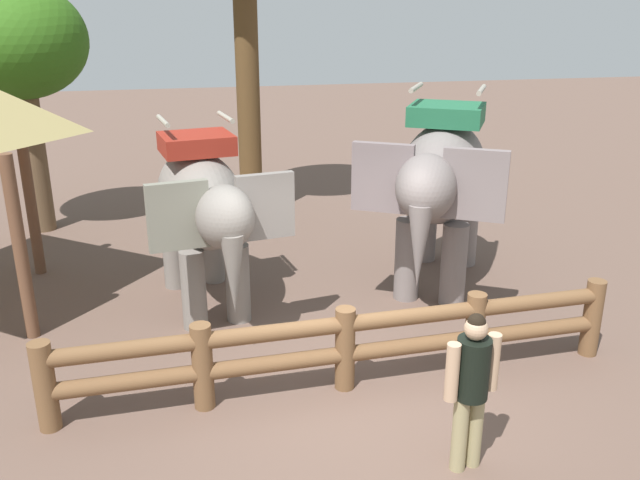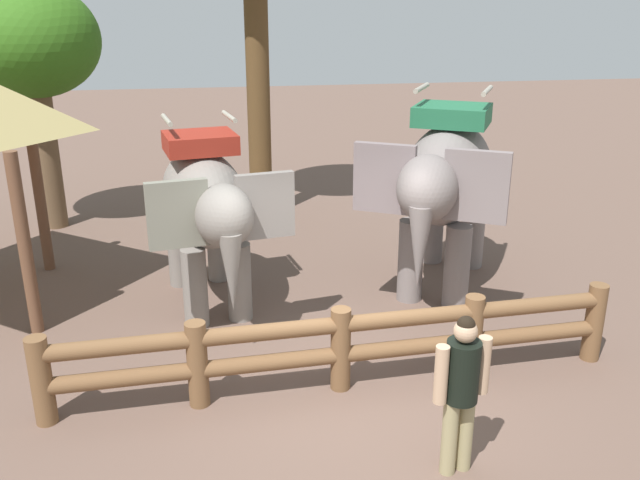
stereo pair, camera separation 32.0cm
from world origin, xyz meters
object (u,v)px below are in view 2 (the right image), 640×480
log_fence (341,343)px  elephant_center (445,180)px  tourist_woman_in_black (461,384)px  tree_far_left (32,45)px  elephant_near_left (206,205)px

log_fence → elephant_center: 3.70m
elephant_center → tourist_woman_in_black: elephant_center is taller
elephant_center → tourist_woman_in_black: (-1.37, -4.41, -0.81)m
tourist_woman_in_black → tree_far_left: tree_far_left is taller
log_fence → elephant_center: size_ratio=1.88×
tree_far_left → log_fence: bearing=-57.2°
elephant_center → tree_far_left: tree_far_left is taller
elephant_center → tree_far_left: (-6.77, 4.36, 1.83)m
tourist_woman_in_black → tree_far_left: 10.63m
elephant_center → tourist_woman_in_black: 4.69m
tourist_woman_in_black → tree_far_left: (-5.40, 8.77, 2.64)m
elephant_near_left → tourist_woman_in_black: 4.93m
log_fence → tree_far_left: 8.95m
elephant_near_left → elephant_center: size_ratio=0.92×
elephant_center → tree_far_left: size_ratio=0.77×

